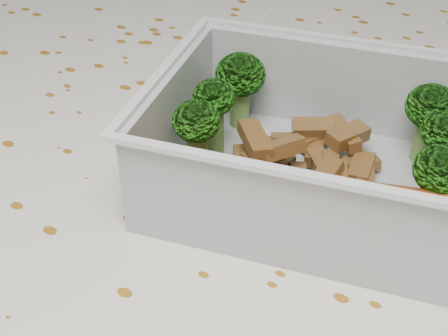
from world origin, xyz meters
The scene contains 6 objects.
dining_table centered at (0.00, 0.00, 0.67)m, with size 1.40×0.90×0.75m.
tablecloth centered at (0.00, 0.00, 0.72)m, with size 1.46×0.96×0.19m.
lunch_container centered at (0.03, 0.03, 0.78)m, with size 0.23×0.20×0.07m.
broccoli_florets centered at (0.03, 0.05, 0.80)m, with size 0.18×0.12×0.05m.
meat_pile centered at (0.02, 0.05, 0.77)m, with size 0.09×0.08×0.03m.
sausage centered at (0.05, 0.00, 0.78)m, with size 0.16×0.08×0.03m.
Camera 1 is at (0.15, -0.24, 1.00)m, focal length 50.00 mm.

